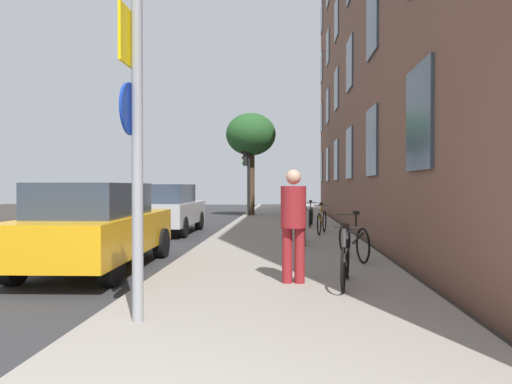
# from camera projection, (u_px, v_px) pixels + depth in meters

# --- Properties ---
(ground_plane) EXTENTS (41.80, 41.80, 0.00)m
(ground_plane) POSITION_uv_depth(u_px,v_px,m) (191.00, 228.00, 16.84)
(ground_plane) COLOR #332D28
(road_asphalt) EXTENTS (7.00, 38.00, 0.01)m
(road_asphalt) POSITION_uv_depth(u_px,v_px,m) (137.00, 227.00, 16.98)
(road_asphalt) COLOR #2D2D30
(road_asphalt) RESTS_ON ground
(sidewalk) EXTENTS (4.20, 38.00, 0.12)m
(sidewalk) POSITION_uv_depth(u_px,v_px,m) (284.00, 227.00, 16.60)
(sidewalk) COLOR gray
(sidewalk) RESTS_ON ground
(building_facade) EXTENTS (0.56, 27.00, 13.66)m
(building_facade) POSITION_uv_depth(u_px,v_px,m) (358.00, 37.00, 15.84)
(building_facade) COLOR brown
(building_facade) RESTS_ON ground
(sign_post) EXTENTS (0.15, 0.60, 3.57)m
(sign_post) POSITION_uv_depth(u_px,v_px,m) (135.00, 132.00, 4.79)
(sign_post) COLOR gray
(sign_post) RESTS_ON sidewalk
(traffic_light) EXTENTS (0.43, 0.24, 3.31)m
(traffic_light) POSITION_uv_depth(u_px,v_px,m) (247.00, 170.00, 22.15)
(traffic_light) COLOR black
(traffic_light) RESTS_ON sidewalk
(tree_near) EXTENTS (2.52, 2.52, 5.14)m
(tree_near) POSITION_uv_depth(u_px,v_px,m) (251.00, 136.00, 22.64)
(tree_near) COLOR #4C3823
(tree_near) RESTS_ON sidewalk
(bicycle_0) EXTENTS (0.47, 1.58, 0.92)m
(bicycle_0) POSITION_uv_depth(u_px,v_px,m) (345.00, 261.00, 6.55)
(bicycle_0) COLOR black
(bicycle_0) RESTS_ON sidewalk
(bicycle_1) EXTENTS (0.50, 1.71, 0.96)m
(bicycle_1) POSITION_uv_depth(u_px,v_px,m) (353.00, 240.00, 8.91)
(bicycle_1) COLOR black
(bicycle_1) RESTS_ON sidewalk
(bicycle_2) EXTENTS (0.42, 1.72, 0.94)m
(bicycle_2) POSITION_uv_depth(u_px,v_px,m) (304.00, 229.00, 11.36)
(bicycle_2) COLOR black
(bicycle_2) RESTS_ON sidewalk
(bicycle_3) EXTENTS (0.54, 1.65, 0.95)m
(bicycle_3) POSITION_uv_depth(u_px,v_px,m) (322.00, 221.00, 13.72)
(bicycle_3) COLOR black
(bicycle_3) RESTS_ON sidewalk
(bicycle_4) EXTENTS (0.42, 1.63, 0.95)m
(bicycle_4) POSITION_uv_depth(u_px,v_px,m) (311.00, 216.00, 16.13)
(bicycle_4) COLOR black
(bicycle_4) RESTS_ON sidewalk
(bicycle_5) EXTENTS (0.44, 1.72, 0.94)m
(bicycle_5) POSITION_uv_depth(u_px,v_px,m) (294.00, 212.00, 18.56)
(bicycle_5) COLOR black
(bicycle_5) RESTS_ON sidewalk
(pedestrian_0) EXTENTS (0.53, 0.53, 1.70)m
(pedestrian_0) POSITION_uv_depth(u_px,v_px,m) (293.00, 218.00, 6.71)
(pedestrian_0) COLOR maroon
(pedestrian_0) RESTS_ON sidewalk
(car_0) EXTENTS (1.91, 4.47, 1.62)m
(car_0) POSITION_uv_depth(u_px,v_px,m) (98.00, 225.00, 8.35)
(car_0) COLOR orange
(car_0) RESTS_ON road_asphalt
(car_1) EXTENTS (1.88, 4.00, 1.62)m
(car_1) POSITION_uv_depth(u_px,v_px,m) (167.00, 208.00, 14.77)
(car_1) COLOR #B7B7BC
(car_1) RESTS_ON road_asphalt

